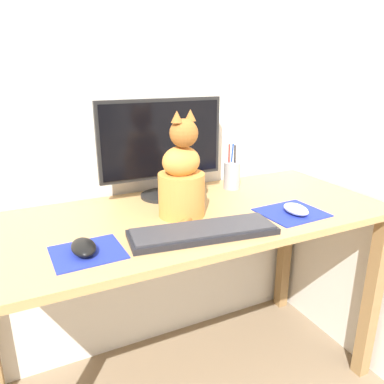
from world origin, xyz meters
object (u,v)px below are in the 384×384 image
at_px(cat, 182,178).
at_px(monitor, 160,146).
at_px(computer_mouse_right, 296,209).
at_px(computer_mouse_left, 84,247).
at_px(pen_cup, 232,175).
at_px(keyboard, 203,231).

bearing_deg(cat, monitor, 70.16).
bearing_deg(computer_mouse_right, monitor, 132.56).
relative_size(computer_mouse_left, pen_cup, 0.59).
xyz_separation_m(monitor, keyboard, (-0.02, -0.38, -0.19)).
distance_m(monitor, computer_mouse_left, 0.53).
relative_size(monitor, pen_cup, 2.59).
height_order(monitor, keyboard, monitor).
distance_m(keyboard, computer_mouse_left, 0.34).
bearing_deg(computer_mouse_left, keyboard, -5.30).
distance_m(computer_mouse_right, cat, 0.40).
distance_m(monitor, cat, 0.22).
height_order(keyboard, computer_mouse_right, computer_mouse_right).
bearing_deg(computer_mouse_left, cat, 21.18).
bearing_deg(cat, computer_mouse_left, -176.74).
bearing_deg(monitor, keyboard, -92.31).
bearing_deg(pen_cup, monitor, 175.42).
relative_size(keyboard, computer_mouse_left, 4.22).
distance_m(monitor, pen_cup, 0.33).
height_order(monitor, computer_mouse_right, monitor).
bearing_deg(keyboard, computer_mouse_right, 8.71).
relative_size(cat, pen_cup, 1.91).
distance_m(computer_mouse_left, cat, 0.39).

